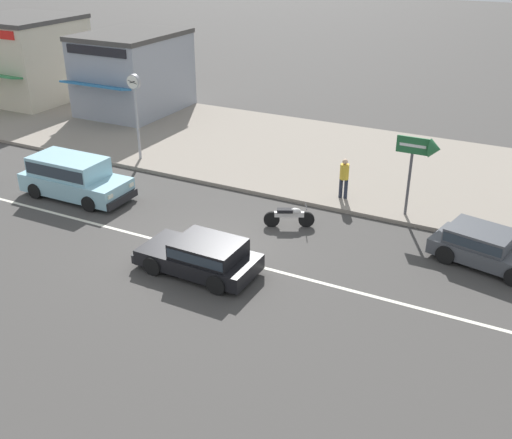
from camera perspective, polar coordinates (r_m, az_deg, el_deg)
ground_plane at (r=19.36m, az=-4.70°, el=-3.20°), size 160.00×160.00×0.00m
lane_centre_stripe at (r=19.36m, az=-4.70°, el=-3.19°), size 50.40×0.14×0.01m
kerb_strip at (r=27.40m, az=6.12°, el=5.95°), size 68.00×10.00×0.15m
hatchback_dark_grey_0 at (r=19.78m, az=21.08°, el=-2.41°), size 3.78×2.29×1.10m
hatchback_black_2 at (r=18.05m, az=-5.16°, el=-3.40°), size 3.76×1.87×1.10m
minivan_pale_blue_5 at (r=24.10m, az=-17.05°, el=4.01°), size 4.42×1.90×1.56m
motorcycle_1 at (r=20.81m, az=3.23°, el=0.35°), size 1.63×0.95×0.80m
street_clock at (r=26.53m, az=-11.44°, el=11.36°), size 0.64×0.22×3.75m
arrow_signboard at (r=21.16m, az=16.06°, el=6.19°), size 1.49×0.65×2.93m
pedestrian_by_shop at (r=22.74m, az=8.40°, el=4.17°), size 0.34×0.34×1.57m
shopfront_corner_warung at (r=34.51m, az=-11.59°, el=13.60°), size 4.53×6.46×4.25m
shopfront_far_kios at (r=38.78m, az=-21.03°, el=14.15°), size 5.62×6.26×4.73m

